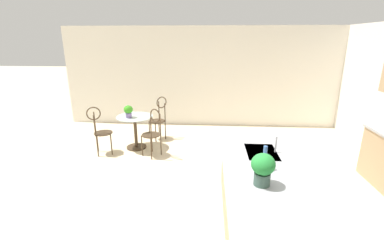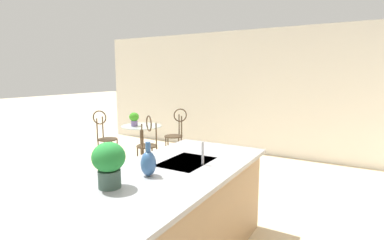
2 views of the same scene
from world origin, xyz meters
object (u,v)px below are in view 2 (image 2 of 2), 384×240
Objects in this scene: chair_by_island at (148,141)px; potted_plant_counter_near at (109,162)px; chair_toward_desk at (176,131)px; chair_near_window at (105,134)px; potted_plant_on_table at (134,118)px; vase_on_counter at (148,163)px; bistro_table at (142,140)px.

chair_by_island is 3.02× the size of potted_plant_counter_near.
chair_toward_desk is 3.02× the size of potted_plant_counter_near.
potted_plant_on_table is at bearing 115.05° from chair_near_window.
vase_on_counter reaches higher than chair_by_island.
chair_near_window reaches higher than bistro_table.
chair_toward_desk is at bearing 132.57° from chair_near_window.
chair_by_island and chair_toward_desk have the same top height.
potted_plant_on_table is (-0.32, -0.58, 0.32)m from chair_by_island.
bistro_table is 2.32× the size of potted_plant_counter_near.
chair_near_window is at bearing -61.09° from bistro_table.
potted_plant_on_table reaches higher than bistro_table.
potted_plant_counter_near reaches higher than chair_near_window.
chair_by_island is 0.74m from potted_plant_on_table.
vase_on_counter reaches higher than bistro_table.
potted_plant_on_table is 0.77× the size of potted_plant_counter_near.
bistro_table is at bearing -139.27° from vase_on_counter.
potted_plant_counter_near is (2.58, 1.71, 0.54)m from chair_by_island.
potted_plant_counter_near is (2.90, 2.29, 0.22)m from potted_plant_on_table.
chair_by_island is 3.62× the size of vase_on_counter.
potted_plant_counter_near is 1.20× the size of vase_on_counter.
chair_toward_desk is 3.89× the size of potted_plant_on_table.
chair_by_island reaches higher than potted_plant_on_table.
chair_by_island is 1.00× the size of chair_toward_desk.
bistro_table is 3.55m from vase_on_counter.
chair_by_island is at bearing 3.92° from chair_toward_desk.
vase_on_counter is (2.23, 1.80, 0.46)m from chair_by_island.
bistro_table is 0.75m from chair_near_window.
potted_plant_counter_near is at bearing 26.21° from chair_toward_desk.
potted_plant_counter_near is at bearing 33.51° from chair_by_island.
potted_plant_counter_near reaches higher than vase_on_counter.
vase_on_counter is (2.29, 2.93, 0.46)m from chair_near_window.
bistro_table is at bearing -33.77° from chair_toward_desk.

